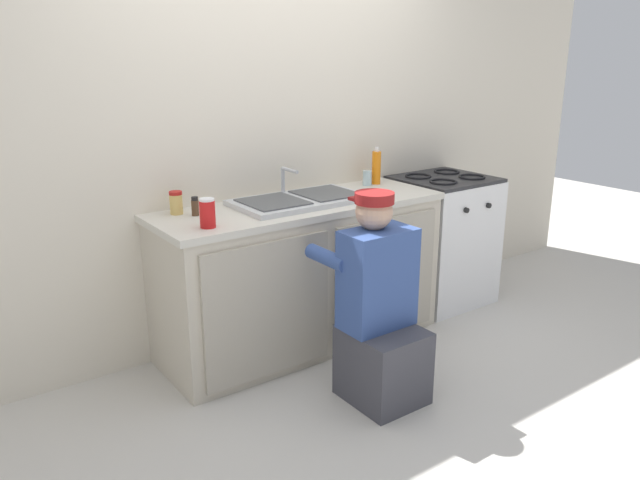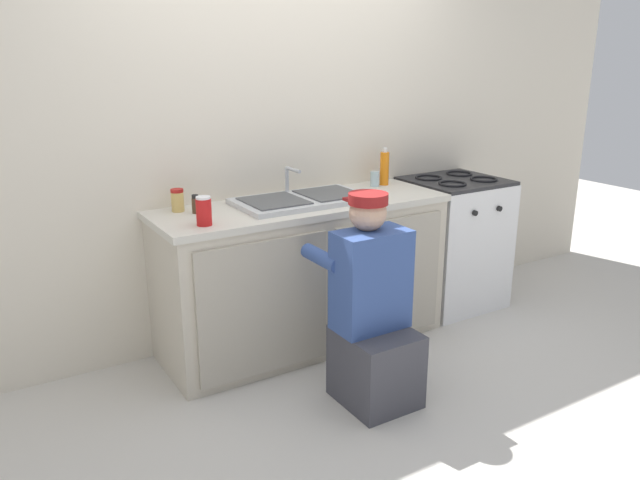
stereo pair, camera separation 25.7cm
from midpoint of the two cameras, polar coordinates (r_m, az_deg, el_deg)
ground_plane at (r=3.80m, az=2.77°, el=-10.94°), size 12.00×12.00×0.00m
back_wall at (r=3.95m, az=-2.34°, el=9.27°), size 6.00×0.10×2.50m
counter_cabinet at (r=3.85m, az=0.43°, el=-3.48°), size 1.76×0.62×0.87m
countertop at (r=3.72m, az=0.37°, el=3.14°), size 1.80×0.62×0.04m
sink_double_basin at (r=3.71m, az=0.35°, el=3.73°), size 0.80×0.44×0.19m
stove_range at (r=4.58m, az=13.54°, el=-0.21°), size 0.64×0.62×0.93m
plumber_person at (r=3.25m, az=7.09°, el=-7.09°), size 0.42×0.61×1.10m
soda_cup_red at (r=3.24m, az=-8.36°, el=2.62°), size 0.08×0.08×0.15m
water_glass at (r=4.19m, az=6.79°, el=5.57°), size 0.06×0.06×0.10m
soap_bottle_orange at (r=4.23m, az=7.66°, el=6.52°), size 0.06×0.06×0.25m
spice_bottle_pepper at (r=3.50m, az=-9.28°, el=3.23°), size 0.04×0.04×0.10m
condiment_jar at (r=3.56m, az=-10.90°, el=3.58°), size 0.07×0.07×0.13m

